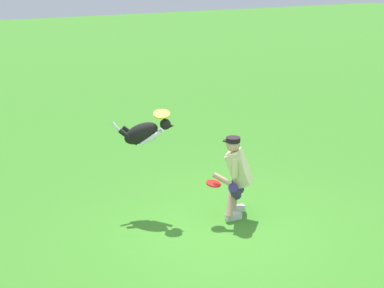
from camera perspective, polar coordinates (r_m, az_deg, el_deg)
ground_plane at (r=8.68m, az=2.72°, el=-8.65°), size 60.00×60.00×0.00m
person at (r=8.90m, az=4.41°, el=-3.04°), size 0.71×0.59×1.29m
dog at (r=8.99m, az=-4.80°, el=1.10°), size 0.85×0.66×0.54m
frisbee_flying at (r=8.81m, az=-3.04°, el=3.00°), size 0.26×0.26×0.12m
frisbee_held at (r=8.78m, az=2.15°, el=-3.93°), size 0.27×0.27×0.08m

